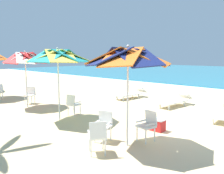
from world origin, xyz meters
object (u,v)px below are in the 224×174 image
at_px(cooler_box, 157,125).
at_px(beach_umbrella_2, 25,59).
at_px(beach_umbrella_0, 128,58).
at_px(plastic_chair_0, 97,135).
at_px(plastic_chair_4, 30,94).
at_px(sun_lounger_2, 175,100).
at_px(plastic_chair_2, 148,124).
at_px(beach_umbrella_1, 58,57).
at_px(plastic_chair_3, 73,103).
at_px(sun_lounger_3, 131,93).
at_px(plastic_chair_1, 104,124).

bearing_deg(cooler_box, beach_umbrella_2, -168.92).
xyz_separation_m(beach_umbrella_0, plastic_chair_0, (-0.15, -0.97, -1.89)).
relative_size(beach_umbrella_0, plastic_chair_4, 3.15).
distance_m(beach_umbrella_0, plastic_chair_4, 7.52).
bearing_deg(sun_lounger_2, plastic_chair_2, -69.96).
bearing_deg(plastic_chair_0, plastic_chair_2, 78.19).
relative_size(plastic_chair_0, beach_umbrella_1, 0.32).
bearing_deg(beach_umbrella_1, sun_lounger_2, 69.29).
xyz_separation_m(beach_umbrella_1, cooler_box, (3.42, 1.47, -2.21)).
bearing_deg(plastic_chair_2, beach_umbrella_2, -177.50).
height_order(plastic_chair_3, sun_lounger_3, plastic_chair_3).
height_order(beach_umbrella_2, sun_lounger_2, beach_umbrella_2).
relative_size(plastic_chair_1, beach_umbrella_1, 0.32).
bearing_deg(sun_lounger_2, plastic_chair_3, -115.63).
bearing_deg(plastic_chair_3, sun_lounger_3, 99.02).
xyz_separation_m(plastic_chair_1, sun_lounger_3, (-3.71, 5.77, -0.22)).
bearing_deg(beach_umbrella_1, beach_umbrella_2, 176.08).
relative_size(plastic_chair_3, sun_lounger_3, 0.40).
bearing_deg(plastic_chair_2, sun_lounger_2, 110.04).
bearing_deg(cooler_box, plastic_chair_2, -72.76).
height_order(beach_umbrella_0, plastic_chair_1, beach_umbrella_0).
bearing_deg(sun_lounger_3, beach_umbrella_0, -51.50).
bearing_deg(plastic_chair_4, sun_lounger_3, 59.25).
relative_size(beach_umbrella_1, plastic_chair_4, 3.17).
height_order(plastic_chair_4, cooler_box, plastic_chair_4).
distance_m(beach_umbrella_0, plastic_chair_0, 2.13).
height_order(plastic_chair_1, beach_umbrella_2, beach_umbrella_2).
bearing_deg(plastic_chair_4, beach_umbrella_1, -10.85).
height_order(beach_umbrella_1, plastic_chair_3, beach_umbrella_1).
bearing_deg(sun_lounger_2, plastic_chair_4, -141.34).
bearing_deg(sun_lounger_3, beach_umbrella_1, -80.49).
height_order(beach_umbrella_0, beach_umbrella_2, beach_umbrella_0).
distance_m(beach_umbrella_1, plastic_chair_4, 4.22).
xyz_separation_m(plastic_chair_1, beach_umbrella_2, (-5.84, 0.57, 1.81)).
relative_size(plastic_chair_3, beach_umbrella_2, 0.32).
xyz_separation_m(sun_lounger_2, sun_lounger_3, (-2.89, 0.14, 0.00)).
bearing_deg(beach_umbrella_1, beach_umbrella_0, -2.84).
relative_size(beach_umbrella_0, plastic_chair_2, 3.15).
relative_size(beach_umbrella_0, sun_lounger_3, 1.25).
bearing_deg(plastic_chair_0, plastic_chair_1, 126.40).
height_order(plastic_chair_1, beach_umbrella_1, beach_umbrella_1).
bearing_deg(plastic_chair_2, cooler_box, 107.24).
bearing_deg(plastic_chair_1, plastic_chair_2, 43.56).
bearing_deg(beach_umbrella_2, plastic_chair_4, 142.90).
relative_size(beach_umbrella_2, sun_lounger_3, 1.23).
bearing_deg(sun_lounger_3, plastic_chair_3, -80.98).
xyz_separation_m(plastic_chair_2, plastic_chair_4, (-7.42, 0.21, 0.00)).
relative_size(sun_lounger_2, cooler_box, 4.39).
bearing_deg(plastic_chair_3, plastic_chair_2, -3.84).
relative_size(plastic_chair_1, plastic_chair_3, 1.00).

